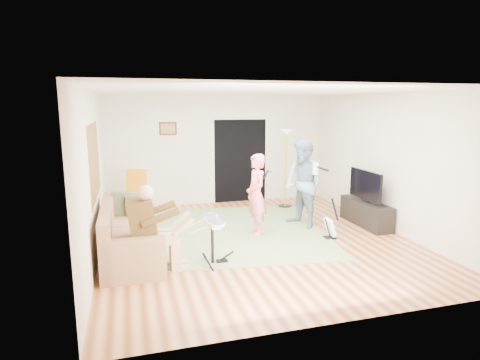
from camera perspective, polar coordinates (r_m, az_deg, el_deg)
name	(u,v)px	position (r m, az deg, el deg)	size (l,w,h in m)	color
floor	(256,240)	(7.52, 2.23, -8.49)	(6.00, 6.00, 0.00)	brown
walls	(256,168)	(7.19, 2.31, 1.72)	(5.50, 6.00, 2.70)	beige
ceiling	(257,91)	(7.11, 2.39, 12.54)	(6.00, 6.00, 0.00)	white
window_blinds	(94,161)	(7.04, -20.02, 2.52)	(2.05, 2.05, 0.00)	brown
doorway	(240,161)	(10.22, 0.05, 2.72)	(2.10, 2.10, 0.00)	black
picture_frame	(168,129)	(9.81, -10.21, 7.20)	(0.42, 0.03, 0.32)	#3F2314
area_rug	(230,231)	(7.98, -1.41, -7.29)	(3.60, 3.62, 0.02)	#667D4C
sofa	(126,240)	(6.87, -15.86, -8.18)	(0.91, 2.20, 0.89)	#976D4B
drummer	(155,237)	(6.19, -12.01, -7.97)	(0.86, 0.48, 1.32)	#503716
drum_kit	(212,244)	(6.36, -3.95, -9.02)	(0.41, 0.73, 0.75)	black
singer	(256,195)	(7.63, 2.31, -2.10)	(0.57, 0.37, 1.56)	pink
microphone	(266,174)	(7.62, 3.76, 0.81)	(0.06, 0.06, 0.24)	black
guitarist	(303,184)	(8.18, 8.98, -0.53)	(0.87, 0.68, 1.79)	slate
guitar_held	(313,168)	(8.21, 10.32, 1.75)	(0.12, 0.60, 0.26)	white
guitar_spare	(330,227)	(7.71, 12.72, -6.54)	(0.28, 0.25, 0.77)	black
torchiere_lamp	(286,154)	(9.67, 6.57, 3.63)	(0.34, 0.34, 1.88)	black
dining_chair	(135,203)	(8.91, -14.67, -3.16)	(0.57, 0.59, 1.09)	#CDAF85
tv_cabinet	(366,213)	(8.75, 17.47, -4.50)	(0.40, 1.40, 0.50)	black
television	(365,185)	(8.59, 17.41, -0.67)	(0.06, 1.06, 0.60)	black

